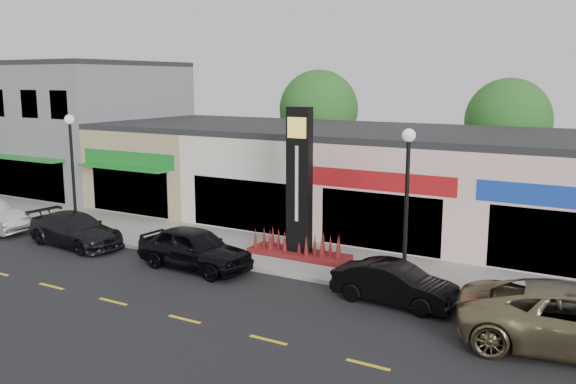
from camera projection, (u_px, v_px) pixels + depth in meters
name	position (u px, v px, depth m)	size (l,w,h in m)	color
ground	(173.00, 276.00, 22.54)	(120.00, 120.00, 0.00)	black
sidewalk	(240.00, 247.00, 26.23)	(52.00, 4.30, 0.15)	gray
curb	(208.00, 260.00, 24.32)	(52.00, 0.20, 0.15)	gray
building_grey_2story	(76.00, 126.00, 40.41)	(12.00, 10.95, 8.30)	slate
shop_beige	(189.00, 162.00, 36.04)	(7.00, 10.85, 4.80)	tan
shop_cream	(291.00, 170.00, 32.61)	(7.00, 10.01, 4.80)	beige
shop_pink_w	(418.00, 181.00, 29.17)	(7.00, 10.01, 4.80)	beige
tree_rear_west	(319.00, 110.00, 40.16)	(5.20, 5.20, 7.83)	#382619
tree_rear_mid	(508.00, 121.00, 34.33)	(4.80, 4.80, 7.29)	#382619
lamp_west_near	(72.00, 161.00, 27.97)	(0.44, 0.44, 5.47)	black
lamp_east_near	(407.00, 193.00, 20.11)	(0.44, 0.44, 5.47)	black
pylon_sign	(299.00, 205.00, 24.23)	(4.20, 1.30, 6.00)	#580F17
car_dark_sedan	(76.00, 230.00, 26.60)	(4.92, 2.00, 1.43)	black
car_black_sedan	(195.00, 248.00, 23.34)	(4.78, 1.92, 1.63)	black
car_black_conv	(395.00, 284.00, 19.70)	(4.09, 1.42, 1.35)	black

